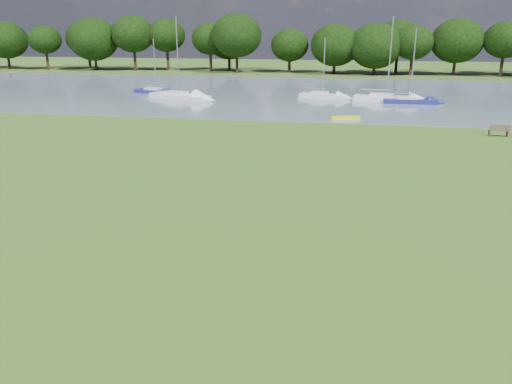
% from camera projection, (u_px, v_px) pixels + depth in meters
% --- Properties ---
extents(ground, '(220.00, 220.00, 0.00)m').
position_uv_depth(ground, '(292.00, 211.00, 22.19)').
color(ground, '#576E2A').
extents(river, '(220.00, 40.00, 0.10)m').
position_uv_depth(river, '(331.00, 94.00, 61.41)').
color(river, slate).
rests_on(river, ground).
extents(far_bank, '(220.00, 20.00, 0.40)m').
position_uv_depth(far_bank, '(338.00, 73.00, 89.42)').
color(far_bank, '#4C6626').
rests_on(far_bank, ground).
extents(riverbank_bench, '(1.50, 0.50, 0.91)m').
position_uv_depth(riverbank_bench, '(499.00, 131.00, 37.23)').
color(riverbank_bench, brown).
rests_on(riverbank_bench, ground).
extents(kayak, '(2.66, 1.38, 0.26)m').
position_uv_depth(kayak, '(345.00, 118.00, 44.20)').
color(kayak, yellow).
rests_on(kayak, river).
extents(tree_line, '(152.44, 8.37, 10.13)m').
position_uv_depth(tree_line, '(376.00, 39.00, 82.75)').
color(tree_line, black).
rests_on(tree_line, far_bank).
extents(sailboat_0, '(7.34, 3.00, 8.91)m').
position_uv_depth(sailboat_0, '(386.00, 97.00, 54.80)').
color(sailboat_0, silver).
rests_on(sailboat_0, river).
extents(sailboat_1, '(5.59, 1.59, 7.72)m').
position_uv_depth(sailboat_1, '(409.00, 99.00, 53.39)').
color(sailboat_1, navy).
rests_on(sailboat_1, river).
extents(sailboat_2, '(7.84, 4.95, 8.96)m').
position_uv_depth(sailboat_2, '(179.00, 95.00, 56.87)').
color(sailboat_2, silver).
rests_on(sailboat_2, river).
extents(sailboat_4, '(5.60, 3.02, 6.67)m').
position_uv_depth(sailboat_4, '(322.00, 94.00, 57.37)').
color(sailboat_4, silver).
rests_on(sailboat_4, river).
extents(sailboat_6, '(5.68, 2.26, 6.46)m').
position_uv_depth(sailboat_6, '(156.00, 90.00, 61.60)').
color(sailboat_6, navy).
rests_on(sailboat_6, river).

